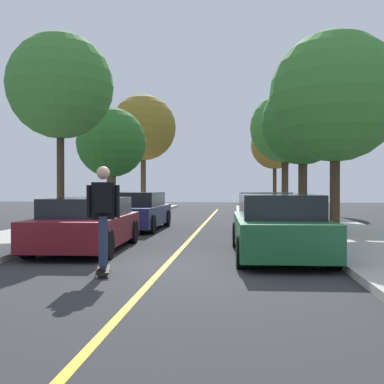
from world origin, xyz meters
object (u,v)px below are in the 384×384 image
object	(u,v)px
skateboard	(103,270)
street_tree_right_nearest	(335,97)
street_tree_left_nearest	(60,86)
street_tree_right_far	(285,128)
fire_hydrant	(323,225)
parked_car_left_nearest	(87,224)
parked_car_left_near	(137,211)
skateboarder	(103,211)
street_tree_left_far	(143,128)
street_tree_right_near	(303,124)
parked_car_right_nearest	(278,226)
parked_car_right_near	(264,213)
street_tree_left_near	(111,143)
street_tree_right_farthest	(275,145)

from	to	relation	value
skateboard	street_tree_right_nearest	bearing A→B (deg)	51.58
street_tree_left_nearest	street_tree_right_far	size ratio (longest dim) A/B	0.87
street_tree_left_nearest	fire_hydrant	xyz separation A→B (m)	(8.21, -1.46, -4.39)
street_tree_right_far	skateboard	size ratio (longest dim) A/B	8.58
parked_car_left_nearest	parked_car_left_near	world-z (taller)	parked_car_left_near
fire_hydrant	skateboarder	bearing A→B (deg)	-131.38
street_tree_left_far	street_tree_right_near	xyz separation A→B (m)	(8.82, -6.38, -0.75)
parked_car_left_near	parked_car_right_nearest	distance (m)	7.78
parked_car_right_near	street_tree_right_near	xyz separation A→B (m)	(2.11, 5.96, 3.82)
street_tree_right_near	skateboarder	size ratio (longest dim) A/B	3.48
street_tree_left_far	fire_hydrant	bearing A→B (deg)	-61.19
fire_hydrant	skateboarder	xyz separation A→B (m)	(-4.74, -5.38, 0.65)
street_tree_left_near	street_tree_left_far	world-z (taller)	street_tree_left_far
parked_car_right_nearest	street_tree_left_nearest	bearing A→B (deg)	147.35
parked_car_left_nearest	street_tree_left_nearest	world-z (taller)	street_tree_left_nearest
parked_car_left_nearest	street_tree_right_far	world-z (taller)	street_tree_right_far
street_tree_left_near	skateboarder	xyz separation A→B (m)	(3.46, -13.01, -2.46)
street_tree_right_near	street_tree_left_near	bearing A→B (deg)	-174.03
street_tree_right_near	skateboarder	bearing A→B (deg)	-111.03
parked_car_right_near	fire_hydrant	bearing A→B (deg)	-59.89
parked_car_left_nearest	parked_car_left_near	bearing A→B (deg)	89.98
parked_car_right_near	parked_car_left_near	bearing A→B (deg)	169.41
street_tree_right_near	street_tree_right_farthest	xyz separation A→B (m)	(0.00, 16.35, 0.49)
parked_car_left_near	street_tree_right_near	distance (m)	9.25
parked_car_left_nearest	parked_car_right_near	world-z (taller)	parked_car_right_near
street_tree_left_far	fire_hydrant	distance (m)	17.68
skateboarder	street_tree_right_near	bearing A→B (deg)	68.97
street_tree_right_nearest	skateboard	world-z (taller)	street_tree_right_nearest
parked_car_right_nearest	street_tree_right_nearest	size ratio (longest dim) A/B	0.75
skateboarder	skateboard	bearing A→B (deg)	104.00
parked_car_left_near	skateboard	bearing A→B (deg)	-81.33
parked_car_right_near	street_tree_right_nearest	world-z (taller)	street_tree_right_nearest
street_tree_left_near	fire_hydrant	size ratio (longest dim) A/B	7.27
parked_car_right_nearest	street_tree_left_near	size ratio (longest dim) A/B	0.92
parked_car_left_near	street_tree_right_farthest	xyz separation A→B (m)	(6.71, 21.45, 4.31)
street_tree_right_farthest	skateboarder	distance (m)	30.99
street_tree_right_nearest	street_tree_right_near	distance (m)	7.14
street_tree_left_nearest	street_tree_left_far	bearing A→B (deg)	90.00
parked_car_left_near	fire_hydrant	bearing A→B (deg)	-29.48
skateboard	street_tree_left_near	bearing A→B (deg)	104.91
street_tree_left_near	street_tree_right_far	world-z (taller)	street_tree_right_far
street_tree_right_nearest	fire_hydrant	distance (m)	4.16
parked_car_right_near	street_tree_right_farthest	xyz separation A→B (m)	(2.11, 22.31, 4.31)
street_tree_right_far	street_tree_right_farthest	size ratio (longest dim) A/B	1.10
street_tree_right_nearest	skateboarder	size ratio (longest dim) A/B	3.45
street_tree_left_near	fire_hydrant	world-z (taller)	street_tree_left_near
street_tree_left_far	street_tree_right_farthest	size ratio (longest dim) A/B	1.05
parked_car_left_nearest	skateboard	xyz separation A→B (m)	(1.34, -3.17, -0.56)
parked_car_right_near	skateboard	size ratio (longest dim) A/B	4.96
parked_car_left_near	parked_car_right_near	size ratio (longest dim) A/B	1.06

